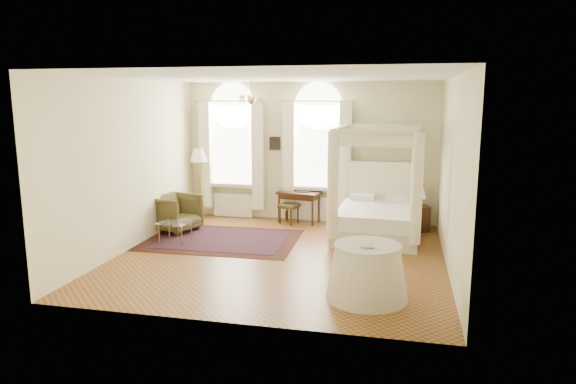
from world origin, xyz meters
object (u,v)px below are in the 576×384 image
canopy_bed (377,213)px  side_table (367,272)px  coffee_table (175,225)px  floor_lamp (199,159)px  writing_desk (299,196)px  armchair (176,213)px  nightstand (419,219)px  stool (289,207)px

canopy_bed → side_table: 3.42m
coffee_table → floor_lamp: (-0.38, 2.31, 1.08)m
writing_desk → armchair: size_ratio=1.19×
canopy_bed → armchair: canopy_bed is taller
coffee_table → armchair: bearing=113.6°
nightstand → coffee_table: 5.31m
coffee_table → writing_desk: bearing=47.4°
writing_desk → coffee_table: size_ratio=1.57×
canopy_bed → writing_desk: 2.15m
writing_desk → side_table: size_ratio=0.89×
writing_desk → coffee_table: writing_desk is taller
nightstand → side_table: (-0.86, -4.19, 0.12)m
floor_lamp → coffee_table: bearing=-80.5°
stool → floor_lamp: (-2.30, 0.18, 1.08)m
canopy_bed → floor_lamp: size_ratio=1.37×
writing_desk → canopy_bed: bearing=-28.3°
writing_desk → armchair: armchair is taller
nightstand → armchair: (-5.28, -1.18, 0.13)m
stool → canopy_bed: bearing=-21.8°
armchair → floor_lamp: 1.77m
nightstand → stool: 2.98m
canopy_bed → nightstand: 1.20m
coffee_table → side_table: bearing=-27.8°
canopy_bed → writing_desk: (-1.89, 1.02, 0.10)m
coffee_table → floor_lamp: bearing=99.5°
floor_lamp → side_table: (4.42, -4.43, -1.06)m
nightstand → armchair: armchair is taller
canopy_bed → floor_lamp: 4.60m
side_table → coffee_table: bearing=152.2°
armchair → writing_desk: bearing=-43.0°
canopy_bed → coffee_table: bearing=-162.2°
floor_lamp → armchair: bearing=-90.0°
writing_desk → nightstand: bearing=-5.1°
armchair → coffee_table: armchair is taller
floor_lamp → canopy_bed: bearing=-13.0°
nightstand → writing_desk: writing_desk is taller
canopy_bed → writing_desk: canopy_bed is taller
canopy_bed → nightstand: bearing=41.0°
armchair → stool: bearing=-44.2°
floor_lamp → side_table: 6.35m
nightstand → side_table: 4.28m
canopy_bed → coffee_table: (-4.01, -1.29, -0.15)m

